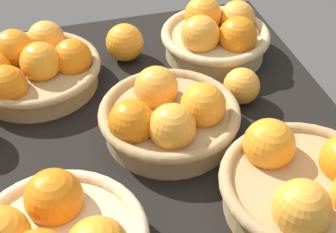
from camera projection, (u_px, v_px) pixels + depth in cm
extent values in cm
cube|color=black|center=(150.00, 143.00, 88.89)|extent=(84.00, 72.00, 3.00)
cylinder|color=tan|center=(215.00, 45.00, 105.99)|extent=(20.72, 20.72, 4.89)
torus|color=tan|center=(215.00, 35.00, 104.39)|extent=(22.75, 22.75, 2.03)
sphere|color=orange|center=(203.00, 15.00, 106.03)|extent=(7.85, 7.85, 7.85)
sphere|color=orange|center=(238.00, 36.00, 100.87)|extent=(7.85, 7.85, 7.85)
sphere|color=#F49E33|center=(200.00, 35.00, 100.35)|extent=(7.85, 7.85, 7.85)
sphere|color=#F49E33|center=(237.00, 19.00, 107.30)|extent=(7.85, 7.85, 7.85)
cylinder|color=tan|center=(169.00, 122.00, 87.16)|extent=(22.37, 22.37, 4.84)
torus|color=tan|center=(169.00, 112.00, 85.59)|extent=(24.39, 24.39, 2.02)
sphere|color=#F49E33|center=(156.00, 88.00, 87.30)|extent=(7.74, 7.74, 7.74)
sphere|color=orange|center=(203.00, 105.00, 83.56)|extent=(7.74, 7.74, 7.74)
sphere|color=orange|center=(132.00, 122.00, 81.18)|extent=(7.74, 7.74, 7.74)
sphere|color=#F49E33|center=(172.00, 127.00, 79.91)|extent=(7.74, 7.74, 7.74)
sphere|color=orange|center=(54.00, 198.00, 69.21)|extent=(8.28, 8.28, 8.28)
cylinder|color=tan|center=(303.00, 195.00, 74.36)|extent=(23.44, 23.44, 5.47)
torus|color=tan|center=(306.00, 183.00, 72.58)|extent=(25.47, 25.47, 2.03)
sphere|color=orange|center=(269.00, 144.00, 75.96)|extent=(8.04, 8.04, 8.04)
sphere|color=#F49E33|center=(302.00, 208.00, 66.70)|extent=(8.04, 8.04, 8.04)
cylinder|color=tan|center=(37.00, 76.00, 98.10)|extent=(23.55, 23.55, 4.23)
torus|color=tan|center=(35.00, 67.00, 96.72)|extent=(25.37, 25.37, 1.82)
sphere|color=orange|center=(7.00, 86.00, 90.40)|extent=(7.59, 7.59, 7.59)
sphere|color=orange|center=(13.00, 49.00, 97.42)|extent=(7.59, 7.59, 7.59)
sphere|color=orange|center=(73.00, 58.00, 96.52)|extent=(7.59, 7.59, 7.59)
sphere|color=#F49E33|center=(46.00, 39.00, 102.19)|extent=(7.59, 7.59, 7.59)
sphere|color=orange|center=(40.00, 62.00, 93.88)|extent=(7.59, 7.59, 7.59)
sphere|color=#F49E33|center=(242.00, 86.00, 93.39)|extent=(6.89, 6.89, 6.89)
sphere|color=orange|center=(125.00, 43.00, 103.90)|extent=(7.84, 7.84, 7.84)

